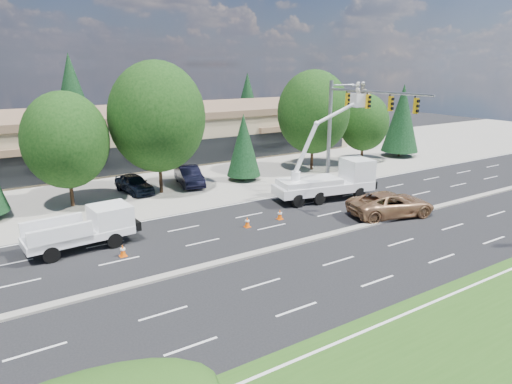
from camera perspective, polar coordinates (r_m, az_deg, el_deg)
ground at (r=27.55m, az=5.76°, el=-6.28°), size 140.00×140.00×0.00m
concrete_apron at (r=44.23m, az=-10.46°, el=2.00°), size 140.00×22.00×0.01m
road_median at (r=27.53m, az=5.76°, el=-6.16°), size 120.00×0.55×0.12m
strip_mall at (r=52.94m, az=-14.77°, el=7.09°), size 50.40×15.40×5.50m
tree_front_c at (r=35.85m, az=-22.70°, el=5.98°), size 6.13×6.13×8.51m
tree_front_d at (r=37.50m, az=-12.25°, el=9.15°), size 7.67×7.67×10.65m
tree_front_e at (r=41.37m, az=-1.56°, el=5.91°), size 3.08×3.08×6.07m
tree_front_f at (r=45.64m, az=7.19°, el=9.88°), size 7.09×7.09×9.83m
tree_front_g at (r=50.53m, az=13.33°, el=8.48°), size 5.31×5.31×7.36m
tree_front_h at (r=54.95m, az=17.77°, el=8.80°), size 4.15×4.15×8.19m
tree_back_b at (r=63.22m, az=-21.99°, el=10.95°), size 5.94×5.94×11.70m
tree_back_c at (r=67.41m, az=-9.95°, el=10.72°), size 4.47×4.47×8.81m
tree_back_d at (r=72.87m, az=-1.07°, el=11.41°), size 4.60×4.60×9.06m
signal_mast at (r=37.73m, az=11.46°, el=8.96°), size 2.76×10.16×9.00m
utility_pickup at (r=28.15m, az=-20.39°, el=-4.71°), size 6.07×2.67×2.27m
bucket_truck at (r=36.23m, az=9.72°, el=2.24°), size 8.58×3.84×9.00m
traffic_cone_a at (r=26.44m, az=-16.31°, el=-7.04°), size 0.40×0.40×0.70m
traffic_cone_b at (r=29.81m, az=-1.10°, el=-3.78°), size 0.40×0.40×0.70m
traffic_cone_c at (r=31.32m, az=3.00°, el=-2.82°), size 0.40×0.40×0.70m
traffic_cone_d at (r=34.69m, az=12.22°, el=-1.32°), size 0.40×0.40×0.70m
traffic_cone_e at (r=36.84m, az=15.60°, el=-0.55°), size 0.40×0.40×0.70m
minivan at (r=33.21m, az=16.52°, el=-1.46°), size 6.62×4.24×1.70m
parked_car_west at (r=38.97m, az=-15.00°, el=1.03°), size 2.41×4.74×1.55m
parked_car_east at (r=40.46m, az=-8.35°, el=2.02°), size 2.70×5.27×1.66m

